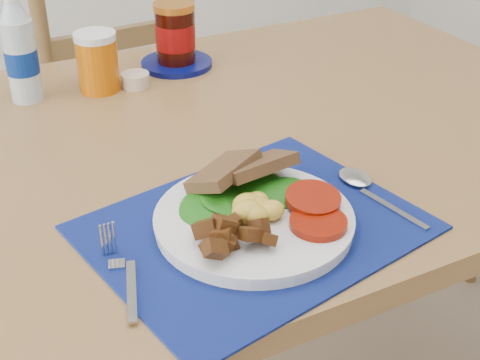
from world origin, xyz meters
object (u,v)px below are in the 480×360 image
Objects in this scene: water_bottle at (21,54)px; juice_glass at (98,64)px; chair_far at (109,79)px; breakfast_plate at (252,217)px; jam_on_saucer at (175,39)px.

water_bottle is 0.14m from juice_glass.
juice_glass is at bearing 69.40° from chair_far.
breakfast_plate is 0.54m from juice_glass.
chair_far is at bearing 95.03° from jam_on_saucer.
chair_far is 0.46m from jam_on_saucer.
water_bottle reaches higher than breakfast_plate.
water_bottle is at bearing -174.92° from jam_on_saucer.
water_bottle reaches higher than juice_glass.
chair_far is 10.79× the size of juice_glass.
jam_on_saucer is (0.31, 0.03, -0.03)m from water_bottle.
breakfast_plate is 1.30× the size of water_bottle.
jam_on_saucer is (0.14, 0.59, 0.04)m from breakfast_plate.
chair_far is 1.01m from breakfast_plate.
juice_glass is at bearing -8.03° from water_bottle.
chair_far is at bearing 57.55° from water_bottle.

